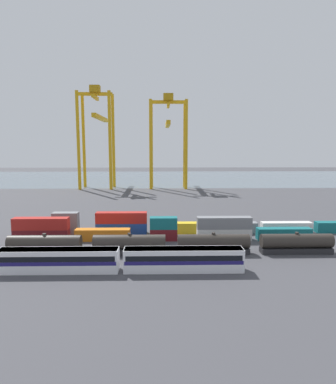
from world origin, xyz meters
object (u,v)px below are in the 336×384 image
Objects in this scene: passenger_train at (121,259)px; gantry_crane_central at (168,132)px; freight_tank_row at (172,244)px; gantry_crane_west at (97,128)px; shipping_container_7 at (284,234)px; shipping_container_14 at (286,227)px.

passenger_train is 118.40m from gantry_crane_central.
gantry_crane_west is (-33.55, 106.31, 27.86)m from freight_tank_row.
shipping_container_7 is 0.24× the size of gantry_crane_west.
shipping_container_7 is 116.83m from gantry_crane_west.
shipping_container_7 is at bearing -115.16° from shipping_container_14.
gantry_crane_west reaches higher than freight_tank_row.
gantry_crane_west is at bearing 102.16° from passenger_train.
freight_tank_row is 114.91m from gantry_crane_west.
shipping_container_7 is 102.84m from gantry_crane_central.
shipping_container_14 is 98.08m from gantry_crane_central.
freight_tank_row reaches higher than shipping_container_7.
freight_tank_row is 5.20× the size of shipping_container_7.
shipping_container_14 is at bearing 64.84° from shipping_container_7.
gantry_crane_central reaches higher than passenger_train.
gantry_crane_central reaches higher than shipping_container_14.
gantry_crane_central is (-23.95, 96.49, 26.31)m from shipping_container_7.
gantry_crane_central is at bearing 103.94° from shipping_container_7.
shipping_container_7 is at bearing 28.57° from passenger_train.
gantry_crane_west reaches higher than gantry_crane_central.
gantry_crane_west reaches higher than passenger_train.
passenger_train is at bearing -134.04° from freight_tank_row.
gantry_crane_west is at bearing 121.46° from shipping_container_7.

